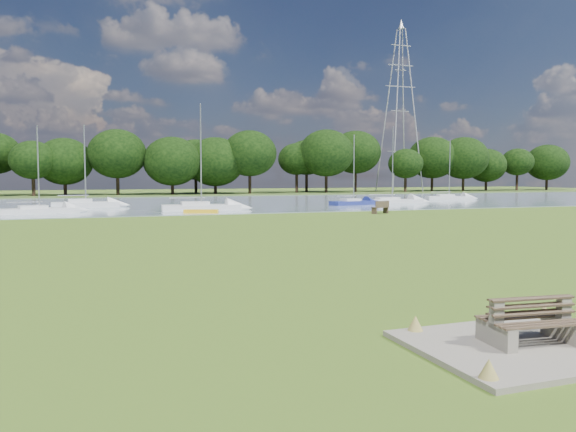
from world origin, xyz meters
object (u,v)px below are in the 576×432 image
object	(u,v)px
pylon	(400,87)
sailboat_2	(449,196)
sailboat_0	(39,209)
sailboat_6	(392,200)
kayak	(201,211)
riverbank_bench	(381,207)
sailboat_4	(353,201)
sailboat_3	(85,202)
bench_pair	(530,323)
sailboat_1	(200,205)

from	to	relation	value
pylon	sailboat_2	distance (m)	38.30
sailboat_0	sailboat_6	bearing A→B (deg)	-6.31
kayak	sailboat_2	size ratio (longest dim) A/B	0.37
riverbank_bench	pylon	world-z (taller)	pylon
sailboat_0	sailboat_4	xyz separation A→B (m)	(30.05, 3.30, 0.01)
pylon	sailboat_0	bearing A→B (deg)	-144.42
riverbank_bench	sailboat_6	distance (m)	16.91
sailboat_2	sailboat_3	xyz separation A→B (m)	(-43.97, -3.30, 0.09)
kayak	sailboat_4	size ratio (longest dim) A/B	0.38
bench_pair	sailboat_3	size ratio (longest dim) A/B	0.22
pylon	sailboat_3	distance (m)	67.97
sailboat_2	sailboat_3	distance (m)	44.09
pylon	sailboat_0	distance (m)	75.00
sailboat_1	sailboat_4	world-z (taller)	sailboat_1
sailboat_0	sailboat_3	size ratio (longest dim) A/B	0.89
sailboat_4	sailboat_0	bearing A→B (deg)	172.01
bench_pair	sailboat_2	distance (m)	64.19
bench_pair	riverbank_bench	distance (m)	36.16
kayak	sailboat_1	distance (m)	3.27
bench_pair	sailboat_4	distance (m)	48.93
pylon	sailboat_6	distance (m)	47.80
sailboat_0	sailboat_3	xyz separation A→B (m)	(3.56, 7.75, 0.11)
sailboat_1	sailboat_3	bearing A→B (deg)	143.26
bench_pair	kayak	xyz separation A→B (m)	(1.46, 38.00, -0.27)
pylon	sailboat_4	size ratio (longest dim) A/B	4.31
sailboat_0	sailboat_2	world-z (taller)	sailboat_2
pylon	kayak	bearing A→B (deg)	-135.26
pylon	sailboat_6	bearing A→B (deg)	-122.12
kayak	sailboat_6	world-z (taller)	sailboat_6
sailboat_0	sailboat_2	distance (m)	48.80
bench_pair	sailboat_4	size ratio (longest dim) A/B	0.24
sailboat_0	sailboat_1	bearing A→B (deg)	-17.10
riverbank_bench	sailboat_0	distance (m)	27.92
riverbank_bench	pylon	size ratio (longest dim) A/B	0.06
riverbank_bench	sailboat_3	distance (m)	28.37
sailboat_3	sailboat_4	world-z (taller)	sailboat_3
kayak	sailboat_6	distance (m)	24.78
sailboat_4	sailboat_6	world-z (taller)	sailboat_6
sailboat_0	sailboat_6	xyz separation A→B (m)	(35.69, 5.09, 0.02)
bench_pair	sailboat_1	world-z (taller)	sailboat_1
riverbank_bench	kayak	size ratio (longest dim) A/B	0.63
sailboat_1	kayak	bearing A→B (deg)	-95.91
pylon	sailboat_3	size ratio (longest dim) A/B	3.99
bench_pair	kayak	size ratio (longest dim) A/B	0.63
bench_pair	sailboat_2	world-z (taller)	sailboat_2
kayak	sailboat_0	distance (m)	13.13
riverbank_bench	sailboat_2	distance (m)	29.15
sailboat_0	sailboat_4	world-z (taller)	sailboat_4
sailboat_0	sailboat_3	bearing A→B (deg)	50.88
kayak	pylon	size ratio (longest dim) A/B	0.09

